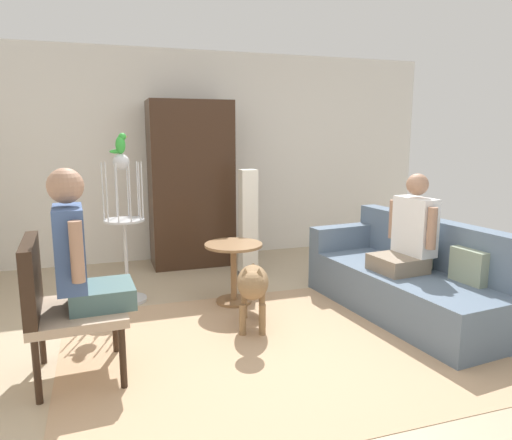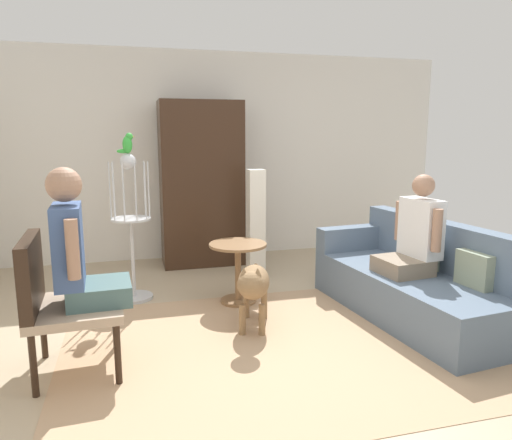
{
  "view_description": "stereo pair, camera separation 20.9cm",
  "coord_description": "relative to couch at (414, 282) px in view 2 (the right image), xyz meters",
  "views": [
    {
      "loc": [
        -1.28,
        -3.25,
        1.62
      ],
      "look_at": [
        -0.14,
        0.23,
        0.94
      ],
      "focal_mm": 33.28,
      "sensor_mm": 36.0,
      "label": 1
    },
    {
      "loc": [
        -1.08,
        -3.31,
        1.62
      ],
      "look_at": [
        -0.14,
        0.23,
        0.94
      ],
      "focal_mm": 33.28,
      "sensor_mm": 36.0,
      "label": 2
    }
  ],
  "objects": [
    {
      "name": "ground_plane",
      "position": [
        -1.34,
        -0.26,
        -0.3
      ],
      "size": [
        6.86,
        6.86,
        0.0
      ],
      "primitive_type": "plane",
      "color": "tan"
    },
    {
      "name": "armchair",
      "position": [
        -2.94,
        -0.32,
        0.26
      ],
      "size": [
        0.63,
        0.68,
        0.96
      ],
      "color": "black",
      "rests_on": "ground"
    },
    {
      "name": "person_on_armchair",
      "position": [
        -2.78,
        -0.31,
        0.55
      ],
      "size": [
        0.51,
        0.56,
        0.93
      ],
      "color": "#456262"
    },
    {
      "name": "couch",
      "position": [
        0.0,
        0.0,
        0.0
      ],
      "size": [
        1.04,
        2.08,
        0.84
      ],
      "color": "slate",
      "rests_on": "ground"
    },
    {
      "name": "back_wall",
      "position": [
        -1.34,
        2.65,
        1.02
      ],
      "size": [
        6.32,
        0.12,
        2.64
      ],
      "primitive_type": "cube",
      "color": "silver",
      "rests_on": "ground"
    },
    {
      "name": "parrot",
      "position": [
        -2.43,
        1.08,
        1.22
      ],
      "size": [
        0.17,
        0.1,
        0.19
      ],
      "color": "green",
      "rests_on": "bird_cage_stand"
    },
    {
      "name": "round_end_table",
      "position": [
        -1.46,
        0.71,
        0.08
      ],
      "size": [
        0.55,
        0.55,
        0.59
      ],
      "color": "olive",
      "rests_on": "ground"
    },
    {
      "name": "dog",
      "position": [
        -1.48,
        0.05,
        0.09
      ],
      "size": [
        0.42,
        0.82,
        0.61
      ],
      "color": "olive",
      "rests_on": "ground"
    },
    {
      "name": "bird_cage_stand",
      "position": [
        -2.43,
        1.08,
        0.39
      ],
      "size": [
        0.38,
        0.38,
        1.43
      ],
      "color": "silver",
      "rests_on": "ground"
    },
    {
      "name": "armoire_cabinet",
      "position": [
        -1.57,
        2.24,
        0.7
      ],
      "size": [
        0.99,
        0.56,
        2.0
      ],
      "primitive_type": "cube",
      "color": "#382316",
      "rests_on": "ground"
    },
    {
      "name": "person_on_couch",
      "position": [
        -0.04,
        -0.04,
        0.44
      ],
      "size": [
        0.51,
        0.56,
        0.86
      ],
      "color": "gray"
    },
    {
      "name": "area_rug",
      "position": [
        -1.42,
        -0.33,
        -0.29
      ],
      "size": [
        3.13,
        2.41,
        0.01
      ],
      "primitive_type": "cube",
      "color": "tan",
      "rests_on": "ground"
    },
    {
      "name": "column_lamp",
      "position": [
        -1.08,
        1.45,
        0.31
      ],
      "size": [
        0.2,
        0.2,
        1.23
      ],
      "color": "#4C4742",
      "rests_on": "ground"
    }
  ]
}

